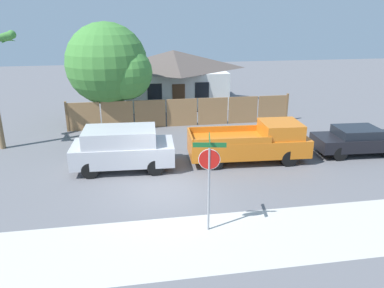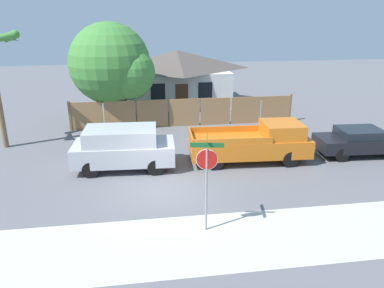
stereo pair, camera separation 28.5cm
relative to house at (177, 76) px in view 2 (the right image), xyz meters
The scene contains 9 objects.
ground_plane 15.60m from the house, 98.19° to the right, with size 80.00×80.00×0.00m, color slate.
sidewalk_strip 19.15m from the house, 96.65° to the right, with size 36.00×3.20×0.01m.
wooden_fence 6.44m from the house, 92.40° to the right, with size 13.87×0.12×1.82m.
house is the anchor object (origin of this frame).
oak_tree 7.00m from the house, 130.58° to the right, with size 5.19×4.94×6.25m.
red_suv 13.23m from the house, 106.97° to the right, with size 4.58×2.26×1.90m.
orange_pickup 12.89m from the house, 79.88° to the right, with size 5.69×2.27×1.87m.
parked_sedan 14.86m from the house, 58.48° to the right, with size 4.53×2.02×1.36m.
stop_sign 18.26m from the house, 93.47° to the right, with size 1.01×0.91×3.19m.
Camera 2 is at (-0.91, -13.36, 6.71)m, focal length 35.00 mm.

